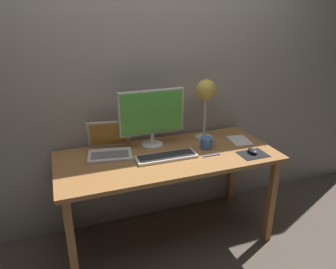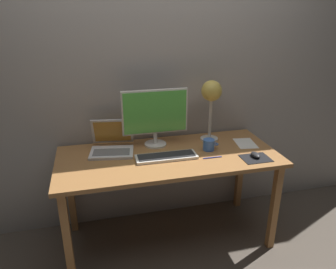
% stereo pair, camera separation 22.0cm
% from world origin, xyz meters
% --- Properties ---
extents(ground_plane, '(4.80, 4.80, 0.00)m').
position_xyz_m(ground_plane, '(0.00, 0.00, 0.00)').
color(ground_plane, brown).
rests_on(ground_plane, ground).
extents(back_wall, '(4.80, 0.06, 2.60)m').
position_xyz_m(back_wall, '(0.00, 0.40, 1.30)').
color(back_wall, '#A8A099').
rests_on(back_wall, ground).
extents(desk, '(1.60, 0.70, 0.74)m').
position_xyz_m(desk, '(0.00, 0.00, 0.66)').
color(desk, '#A8703D').
rests_on(desk, ground).
extents(monitor, '(0.50, 0.17, 0.44)m').
position_xyz_m(monitor, '(-0.06, 0.20, 0.99)').
color(monitor, silver).
rests_on(monitor, desk).
extents(keyboard_main, '(0.44, 0.14, 0.03)m').
position_xyz_m(keyboard_main, '(-0.03, -0.05, 0.75)').
color(keyboard_main, silver).
rests_on(keyboard_main, desk).
extents(laptop, '(0.35, 0.34, 0.23)m').
position_xyz_m(laptop, '(-0.39, 0.18, 0.80)').
color(laptop, silver).
rests_on(laptop, desk).
extents(desk_lamp, '(0.16, 0.16, 0.49)m').
position_xyz_m(desk_lamp, '(0.39, 0.20, 1.11)').
color(desk_lamp, beige).
rests_on(desk_lamp, desk).
extents(mousepad, '(0.20, 0.16, 0.00)m').
position_xyz_m(mousepad, '(0.59, -0.21, 0.74)').
color(mousepad, black).
rests_on(mousepad, desk).
extents(mouse, '(0.06, 0.10, 0.03)m').
position_xyz_m(mouse, '(0.59, -0.19, 0.76)').
color(mouse, '#28282B').
rests_on(mouse, mousepad).
extents(coffee_mug, '(0.12, 0.09, 0.08)m').
position_xyz_m(coffee_mug, '(0.32, 0.01, 0.78)').
color(coffee_mug, '#3F72CC').
rests_on(coffee_mug, desk).
extents(paper_sheet_near_mouse, '(0.18, 0.23, 0.00)m').
position_xyz_m(paper_sheet_near_mouse, '(0.64, 0.06, 0.74)').
color(paper_sheet_near_mouse, white).
rests_on(paper_sheet_near_mouse, desk).
extents(pen, '(0.14, 0.01, 0.01)m').
position_xyz_m(pen, '(0.29, -0.13, 0.74)').
color(pen, '#2633A5').
rests_on(pen, desk).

